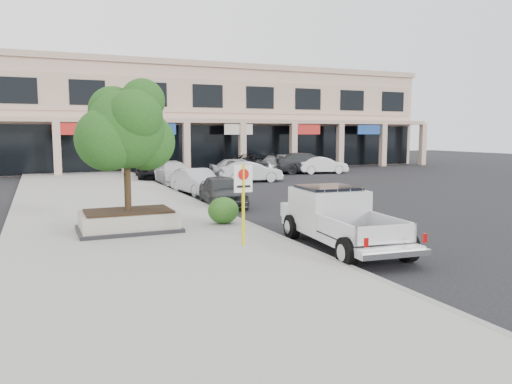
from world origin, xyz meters
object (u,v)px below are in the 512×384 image
lot_car_d (255,163)px  lot_car_c (306,163)px  planter_tree (129,130)px  curb_car_d (155,169)px  lot_car_b (251,172)px  planter (129,221)px  curb_car_a (222,191)px  curb_car_c (174,173)px  lot_car_e (284,163)px  pickup_truck (343,219)px  no_parking_sign (243,193)px  lot_car_a (239,168)px  curb_car_b (197,182)px  lot_car_f (322,165)px

lot_car_d → lot_car_c: bearing=-157.6°
planter_tree → curb_car_d: planter_tree is taller
lot_car_b → planter_tree: bearing=151.8°
planter → curb_car_a: 7.02m
curb_car_c → lot_car_d: bearing=39.4°
lot_car_d → curb_car_d: bearing=90.5°
curb_car_c → lot_car_e: (10.55, 5.08, 0.12)m
curb_car_a → curb_car_c: (0.35, 10.33, 0.02)m
pickup_truck → lot_car_c: bearing=68.2°
no_parking_sign → lot_car_b: size_ratio=0.55×
planter → lot_car_b: 18.02m
lot_car_e → lot_car_a: bearing=103.9°
planter → planter_tree: 2.95m
curb_car_a → lot_car_d: (9.38, 17.84, 0.07)m
planter → curb_car_d: bearing=75.3°
curb_car_c → lot_car_b: curb_car_c is taller
planter_tree → no_parking_sign: planter_tree is taller
planter_tree → lot_car_b: (10.41, 14.45, -2.73)m
planter → curb_car_b: bearing=61.3°
planter_tree → curb_car_c: 16.19m
curb_car_d → lot_car_b: (5.59, -4.34, -0.07)m
lot_car_b → lot_car_f: (8.03, 4.08, -0.01)m
lot_car_a → lot_car_d: lot_car_d is taller
pickup_truck → lot_car_a: size_ratio=1.23×
curb_car_b → planter: bearing=-125.8°
curb_car_a → lot_car_a: lot_car_a is taller
curb_car_d → lot_car_f: 13.62m
no_parking_sign → curb_car_b: bearing=78.9°
lot_car_a → lot_car_d: 6.15m
curb_car_d → lot_car_c: 12.58m
lot_car_d → lot_car_e: bearing=-169.3°
pickup_truck → curb_car_c: bearing=95.1°
lot_car_a → curb_car_b: bearing=153.2°
no_parking_sign → curb_car_d: (2.30, 22.37, -0.87)m
lot_car_c → lot_car_f: lot_car_c is taller
planter → curb_car_a: (5.01, 4.91, 0.22)m
curb_car_c → lot_car_e: size_ratio=1.01×
curb_car_b → lot_car_f: curb_car_b is taller
curb_car_d → lot_car_a: 6.09m
lot_car_a → lot_car_c: 6.86m
planter → pickup_truck: (5.35, -4.43, 0.39)m
lot_car_c → lot_car_d: 4.53m
lot_car_b → lot_car_e: bearing=-35.6°
lot_car_d → no_parking_sign: bearing=134.5°
lot_car_d → lot_car_f: bearing=-155.5°
curb_car_a → lot_car_b: size_ratio=0.98×
pickup_truck → lot_car_d: pickup_truck is taller
lot_car_c → lot_car_e: bearing=68.9°
lot_car_f → curb_car_b: bearing=132.7°
planter → planter_tree: bearing=49.0°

